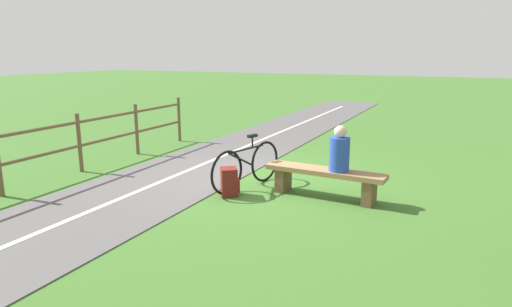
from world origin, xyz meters
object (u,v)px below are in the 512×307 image
(person_seated, at_px, (340,151))
(bicycle, at_px, (247,166))
(bench, at_px, (324,177))
(backpack, at_px, (229,182))

(person_seated, xyz_separation_m, bicycle, (1.62, 0.05, -0.40))
(bicycle, bearing_deg, bench, 106.53)
(bench, bearing_deg, backpack, 25.48)
(bench, distance_m, backpack, 1.57)
(bench, bearing_deg, person_seated, -180.00)
(bench, height_order, person_seated, person_seated)
(bicycle, height_order, backpack, bicycle)
(person_seated, relative_size, bicycle, 0.43)
(backpack, bearing_deg, bicycle, -96.73)
(person_seated, bearing_deg, bench, 0.00)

